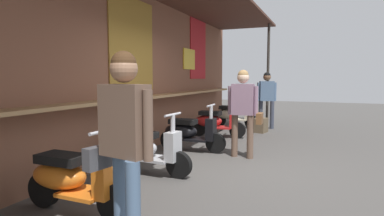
{
  "coord_description": "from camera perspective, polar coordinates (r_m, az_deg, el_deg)",
  "views": [
    {
      "loc": [
        -5.11,
        -1.47,
        1.49
      ],
      "look_at": [
        0.91,
        1.05,
        0.87
      ],
      "focal_mm": 29.81,
      "sensor_mm": 36.0,
      "label": 1
    }
  ],
  "objects": [
    {
      "name": "ground_plane",
      "position": [
        5.52,
        6.51,
        -10.3
      ],
      "size": [
        31.95,
        31.95,
        0.0
      ],
      "primitive_type": "plane",
      "color": "#474442"
    },
    {
      "name": "market_stall_facade",
      "position": [
        6.13,
        -10.73,
        8.1
      ],
      "size": [
        11.41,
        2.09,
        3.24
      ],
      "color": "brown",
      "rests_on": "ground_plane"
    },
    {
      "name": "scooter_orange",
      "position": [
        3.83,
        -20.84,
        -11.69
      ],
      "size": [
        0.46,
        1.4,
        0.97
      ],
      "rotation": [
        0.0,
        0.0,
        -1.58
      ],
      "color": "orange",
      "rests_on": "ground_plane"
    },
    {
      "name": "scooter_silver",
      "position": [
        5.06,
        -8.24,
        -7.23
      ],
      "size": [
        0.47,
        1.4,
        0.97
      ],
      "rotation": [
        0.0,
        0.0,
        -1.62
      ],
      "color": "#B2B5BA",
      "rests_on": "ground_plane"
    },
    {
      "name": "scooter_black",
      "position": [
        6.53,
        -0.64,
        -4.32
      ],
      "size": [
        0.46,
        1.4,
        0.97
      ],
      "rotation": [
        0.0,
        0.0,
        -1.54
      ],
      "color": "black",
      "rests_on": "ground_plane"
    },
    {
      "name": "scooter_red",
      "position": [
        8.09,
        4.1,
        -2.44
      ],
      "size": [
        0.49,
        1.4,
        0.97
      ],
      "rotation": [
        0.0,
        0.0,
        -1.5
      ],
      "color": "red",
      "rests_on": "ground_plane"
    },
    {
      "name": "scooter_cream",
      "position": [
        9.67,
        7.25,
        -1.18
      ],
      "size": [
        0.46,
        1.4,
        0.97
      ],
      "rotation": [
        0.0,
        0.0,
        -1.58
      ],
      "color": "beige",
      "rests_on": "ground_plane"
    },
    {
      "name": "shopper_with_handbag",
      "position": [
        2.71,
        -12.15,
        -4.14
      ],
      "size": [
        0.35,
        0.68,
        1.71
      ],
      "rotation": [
        0.0,
        0.0,
        2.96
      ],
      "color": "slate",
      "rests_on": "ground_plane"
    },
    {
      "name": "shopper_browsing",
      "position": [
        5.98,
        9.22,
        0.56
      ],
      "size": [
        0.28,
        0.65,
        1.64
      ],
      "rotation": [
        0.0,
        0.0,
        0.05
      ],
      "color": "brown",
      "rests_on": "ground_plane"
    },
    {
      "name": "shopper_passing",
      "position": [
        9.62,
        13.21,
        2.46
      ],
      "size": [
        0.34,
        0.53,
        1.66
      ],
      "rotation": [
        0.0,
        0.0,
        3.54
      ],
      "color": "#383D4C",
      "rests_on": "ground_plane"
    },
    {
      "name": "merchandise_crate",
      "position": [
        8.95,
        12.18,
        -3.02
      ],
      "size": [
        0.42,
        0.37,
        0.4
      ],
      "primitive_type": "cube",
      "rotation": [
        0.0,
        0.0,
        -0.19
      ],
      "color": "brown",
      "rests_on": "ground_plane"
    }
  ]
}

